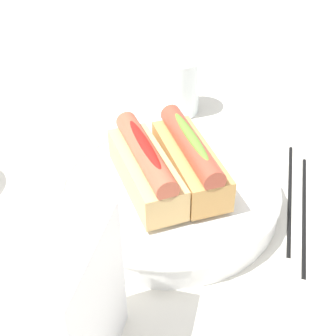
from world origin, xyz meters
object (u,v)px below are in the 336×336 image
object	(u,v)px
serving_bowl	(168,192)
napkin_box	(77,311)
hotdog_back	(145,167)
chopstick_near	(290,194)
chopstick_far	(304,210)
hotdog_front	(190,158)
water_glass	(178,89)

from	to	relation	value
serving_bowl	napkin_box	distance (m)	0.23
hotdog_back	chopstick_near	size ratio (longest dim) A/B	0.72
serving_bowl	chopstick_far	bearing A→B (deg)	-93.41
napkin_box	chopstick_far	bearing A→B (deg)	-37.23
hotdog_front	napkin_box	distance (m)	0.24
hotdog_back	napkin_box	xyz separation A→B (m)	(-0.21, 0.04, 0.01)
water_glass	hotdog_front	bearing A→B (deg)	-176.26
serving_bowl	hotdog_back	distance (m)	0.05
serving_bowl	hotdog_front	size ratio (longest dim) A/B	1.73
water_glass	chopstick_far	world-z (taller)	water_glass
water_glass	chopstick_far	xyz separation A→B (m)	(-0.25, -0.16, -0.04)
napkin_box	chopstick_far	size ratio (longest dim) A/B	0.68
hotdog_back	hotdog_front	bearing A→B (deg)	-70.98
chopstick_far	water_glass	bearing A→B (deg)	44.57
chopstick_near	chopstick_far	distance (m)	0.03
chopstick_far	serving_bowl	bearing A→B (deg)	98.56
hotdog_front	hotdog_back	xyz separation A→B (m)	(-0.02, 0.05, 0.00)
hotdog_back	chopstick_far	distance (m)	0.20
chopstick_near	chopstick_far	bearing A→B (deg)	-147.00
serving_bowl	napkin_box	xyz separation A→B (m)	(-0.22, 0.07, 0.06)
hotdog_back	chopstick_near	xyz separation A→B (m)	(0.03, -0.18, -0.06)
chopstick_near	water_glass	bearing A→B (deg)	45.13
serving_bowl	water_glass	xyz separation A→B (m)	(0.24, -0.01, 0.02)
hotdog_back	water_glass	distance (m)	0.25
hotdog_front	napkin_box	world-z (taller)	napkin_box
hotdog_front	hotdog_back	bearing A→B (deg)	109.02
hotdog_front	chopstick_near	size ratio (longest dim) A/B	0.72
chopstick_far	hotdog_back	bearing A→B (deg)	101.66
hotdog_front	chopstick_far	xyz separation A→B (m)	(-0.02, -0.14, -0.06)
hotdog_front	chopstick_near	xyz separation A→B (m)	(0.01, -0.13, -0.06)
hotdog_back	napkin_box	world-z (taller)	napkin_box
hotdog_back	chopstick_near	bearing A→B (deg)	-80.96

